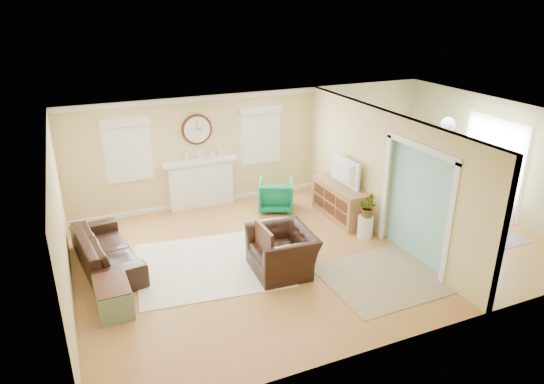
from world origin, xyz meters
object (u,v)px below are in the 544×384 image
object	(u,v)px
sofa	(106,250)
eames_chair	(282,251)
credenza	(340,201)
dining_table	(444,211)
green_chair	(276,195)

from	to	relation	value
sofa	eames_chair	xyz separation A→B (m)	(2.89, -1.41, 0.06)
eames_chair	credenza	distance (m)	2.63
eames_chair	sofa	bearing A→B (deg)	-112.64
eames_chair	dining_table	size ratio (longest dim) A/B	0.65
eames_chair	dining_table	distance (m)	4.02
credenza	dining_table	distance (m)	2.23
sofa	eames_chair	size ratio (longest dim) A/B	1.87
green_chair	eames_chair	bearing A→B (deg)	92.89
eames_chair	green_chair	bearing A→B (deg)	161.93
eames_chair	credenza	size ratio (longest dim) A/B	0.73
sofa	dining_table	distance (m)	6.98
green_chair	dining_table	distance (m)	3.72
credenza	sofa	bearing A→B (deg)	-178.43
dining_table	credenza	bearing A→B (deg)	52.25
eames_chair	credenza	bearing A→B (deg)	129.45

